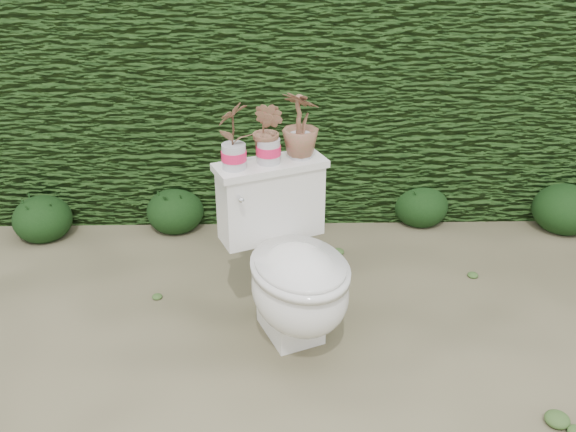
{
  "coord_description": "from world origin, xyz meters",
  "views": [
    {
      "loc": [
        -0.15,
        -2.41,
        1.87
      ],
      "look_at": [
        -0.1,
        0.14,
        0.55
      ],
      "focal_mm": 40.0,
      "sensor_mm": 36.0,
      "label": 1
    }
  ],
  "objects_px": {
    "potted_plant_center": "(268,134)",
    "potted_plant_right": "(301,126)",
    "potted_plant_left": "(233,137)",
    "toilet": "(292,269)"
  },
  "relations": [
    {
      "from": "potted_plant_left",
      "to": "toilet",
      "type": "bearing_deg",
      "value": 95.87
    },
    {
      "from": "toilet",
      "to": "potted_plant_right",
      "type": "distance_m",
      "value": 0.63
    },
    {
      "from": "potted_plant_left",
      "to": "potted_plant_right",
      "type": "xyz_separation_m",
      "value": [
        0.29,
        0.12,
        0.0
      ]
    },
    {
      "from": "potted_plant_center",
      "to": "potted_plant_right",
      "type": "distance_m",
      "value": 0.15
    },
    {
      "from": "potted_plant_left",
      "to": "potted_plant_center",
      "type": "relative_size",
      "value": 1.09
    },
    {
      "from": "potted_plant_left",
      "to": "potted_plant_center",
      "type": "xyz_separation_m",
      "value": [
        0.15,
        0.06,
        -0.01
      ]
    },
    {
      "from": "toilet",
      "to": "potted_plant_center",
      "type": "xyz_separation_m",
      "value": [
        -0.1,
        0.22,
        0.55
      ]
    },
    {
      "from": "toilet",
      "to": "potted_plant_left",
      "type": "height_order",
      "value": "potted_plant_left"
    },
    {
      "from": "potted_plant_left",
      "to": "potted_plant_right",
      "type": "height_order",
      "value": "potted_plant_right"
    },
    {
      "from": "potted_plant_center",
      "to": "potted_plant_right",
      "type": "relative_size",
      "value": 0.92
    }
  ]
}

